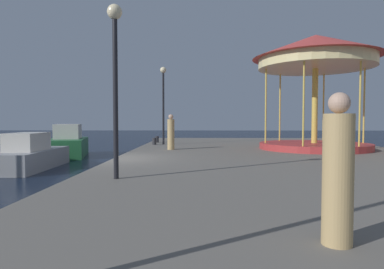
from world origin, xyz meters
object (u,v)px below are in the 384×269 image
object	(u,v)px
motorboat_green	(68,144)
motorboat_grey	(30,156)
person_near_carousel	(171,133)
person_by_the_water	(338,174)
bollard_center	(154,141)
bollard_north	(157,139)
carousel	(315,64)
lamp_post_far_end	(163,92)
lamp_post_mid_promenade	(115,60)

from	to	relation	value
motorboat_green	motorboat_grey	distance (m)	5.27
person_near_carousel	person_by_the_water	distance (m)	12.55
bollard_center	bollard_north	xyz separation A→B (m)	(-0.08, 1.88, 0.00)
carousel	person_near_carousel	xyz separation A→B (m)	(-7.03, -0.40, -3.38)
motorboat_grey	carousel	bearing A→B (deg)	6.62
bollard_north	person_near_carousel	world-z (taller)	person_near_carousel
motorboat_grey	person_by_the_water	size ratio (longest dim) A/B	2.75
carousel	lamp_post_far_end	world-z (taller)	carousel
lamp_post_far_end	bollard_north	size ratio (longest dim) A/B	11.32
bollard_center	person_near_carousel	bearing A→B (deg)	-68.80
motorboat_green	lamp_post_mid_promenade	size ratio (longest dim) A/B	1.14
motorboat_green	bollard_center	world-z (taller)	motorboat_green
motorboat_green	person_by_the_water	xyz separation A→B (m)	(9.60, -16.32, 0.86)
bollard_center	motorboat_grey	bearing A→B (deg)	-139.36
bollard_center	person_by_the_water	size ratio (longest dim) A/B	0.23
lamp_post_far_end	bollard_center	size ratio (longest dim) A/B	11.32
carousel	bollard_center	world-z (taller)	carousel
carousel	bollard_center	distance (m)	9.59
carousel	lamp_post_far_end	size ratio (longest dim) A/B	1.34
lamp_post_far_end	bollard_center	distance (m)	2.93
bollard_north	person_by_the_water	size ratio (longest dim) A/B	0.23
bollard_center	lamp_post_mid_promenade	bearing A→B (deg)	-87.02
lamp_post_far_end	person_near_carousel	bearing A→B (deg)	-78.00
lamp_post_far_end	person_near_carousel	distance (m)	4.18
motorboat_green	carousel	world-z (taller)	carousel
lamp_post_mid_promenade	bollard_north	world-z (taller)	lamp_post_mid_promenade
motorboat_green	person_near_carousel	size ratio (longest dim) A/B	2.78
lamp_post_far_end	carousel	bearing A→B (deg)	-21.34
motorboat_green	carousel	bearing A→B (deg)	-15.15
carousel	bollard_center	xyz separation A→B (m)	(-8.27, 2.80, -3.98)
motorboat_grey	lamp_post_far_end	bearing A→B (deg)	39.41
bollard_center	person_near_carousel	xyz separation A→B (m)	(1.24, -3.20, 0.60)
motorboat_grey	lamp_post_far_end	world-z (taller)	lamp_post_far_end
motorboat_green	person_by_the_water	size ratio (longest dim) A/B	2.75
motorboat_green	lamp_post_far_end	bearing A→B (deg)	-6.51
bollard_center	person_by_the_water	xyz separation A→B (m)	(4.17, -15.40, 0.61)
motorboat_grey	carousel	xyz separation A→B (m)	(13.33, 1.55, 4.36)
bollard_north	person_near_carousel	xyz separation A→B (m)	(1.33, -5.08, 0.60)
lamp_post_mid_promenade	person_by_the_water	xyz separation A→B (m)	(3.58, -4.18, -2.06)
person_near_carousel	bollard_center	bearing A→B (deg)	111.20
lamp_post_far_end	bollard_center	bearing A→B (deg)	-155.36
motorboat_green	lamp_post_far_end	size ratio (longest dim) A/B	1.05
motorboat_green	person_near_carousel	bearing A→B (deg)	-31.63
carousel	bollard_north	bearing A→B (deg)	150.77
bollard_north	person_by_the_water	distance (m)	17.81
motorboat_green	carousel	distance (m)	14.81
motorboat_grey	lamp_post_mid_promenade	distance (m)	9.40
motorboat_green	bollard_north	bearing A→B (deg)	10.22
bollard_center	person_by_the_water	distance (m)	15.97
lamp_post_mid_promenade	person_by_the_water	bearing A→B (deg)	-49.44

